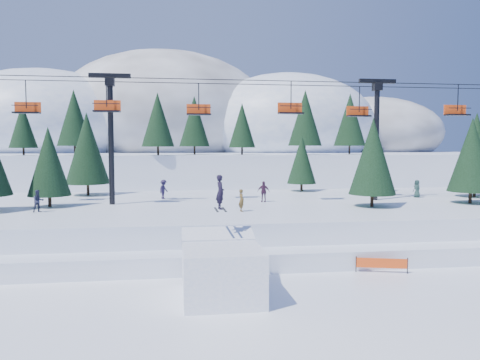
{
  "coord_description": "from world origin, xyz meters",
  "views": [
    {
      "loc": [
        -4.09,
        -19.96,
        7.07
      ],
      "look_at": [
        -0.43,
        6.0,
        5.2
      ],
      "focal_mm": 35.0,
      "sensor_mm": 36.0,
      "label": 1
    }
  ],
  "objects": [
    {
      "name": "banner_far",
      "position": [
        8.34,
        5.91,
        0.54
      ],
      "size": [
        2.7,
        1.0,
        0.9
      ],
      "color": "black",
      "rests_on": "ground"
    },
    {
      "name": "jump_kicker",
      "position": [
        -1.94,
        1.59,
        1.34
      ],
      "size": [
        3.61,
        4.92,
        5.68
      ],
      "color": "white",
      "rests_on": "ground"
    },
    {
      "name": "chairlift",
      "position": [
        1.91,
        18.05,
        9.32
      ],
      "size": [
        46.0,
        3.21,
        10.28
      ],
      "color": "black",
      "rests_on": "mid_shelf"
    },
    {
      "name": "mid_shelf",
      "position": [
        0.0,
        18.0,
        1.25
      ],
      "size": [
        70.0,
        22.0,
        2.5
      ],
      "primitive_type": "cube",
      "color": "white",
      "rests_on": "ground"
    },
    {
      "name": "banner_near",
      "position": [
        7.38,
        4.47,
        0.54
      ],
      "size": [
        2.76,
        0.8,
        0.9
      ],
      "color": "black",
      "rests_on": "ground"
    },
    {
      "name": "berm",
      "position": [
        0.0,
        8.0,
        0.55
      ],
      "size": [
        70.0,
        6.0,
        1.1
      ],
      "primitive_type": "cube",
      "color": "white",
      "rests_on": "ground"
    },
    {
      "name": "conifer_stand",
      "position": [
        0.82,
        18.84,
        6.79
      ],
      "size": [
        63.26,
        16.13,
        9.07
      ],
      "color": "black",
      "rests_on": "mid_shelf"
    },
    {
      "name": "distant_skiers",
      "position": [
        -0.57,
        18.01,
        3.32
      ],
      "size": [
        31.93,
        9.76,
        1.72
      ],
      "color": "#44233B",
      "rests_on": "mid_shelf"
    },
    {
      "name": "mountain_ridge",
      "position": [
        -5.09,
        73.4,
        9.64
      ],
      "size": [
        119.0,
        60.96,
        26.46
      ],
      "color": "white",
      "rests_on": "ground"
    },
    {
      "name": "ground",
      "position": [
        0.0,
        0.0,
        0.0
      ],
      "size": [
        160.0,
        160.0,
        0.0
      ],
      "primitive_type": "plane",
      "color": "white",
      "rests_on": "ground"
    }
  ]
}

